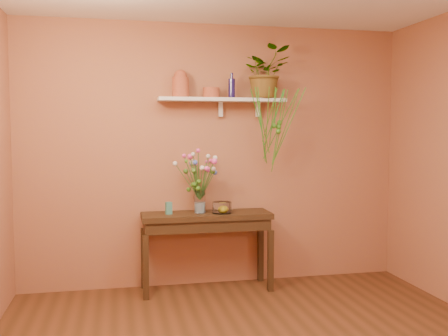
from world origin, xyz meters
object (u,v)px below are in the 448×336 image
at_px(glass_bowl, 222,208).
at_px(glass_vase, 200,203).
at_px(spider_plant, 266,73).
at_px(blue_bottle, 232,88).
at_px(sideboard, 206,224).
at_px(bouquet, 199,169).
at_px(terracotta_jug, 181,84).

bearing_deg(glass_bowl, glass_vase, 161.97).
bearing_deg(spider_plant, glass_vase, -175.59).
height_order(blue_bottle, glass_vase, blue_bottle).
bearing_deg(sideboard, bouquet, 160.45).
bearing_deg(blue_bottle, glass_bowl, -134.20).
xyz_separation_m(terracotta_jug, spider_plant, (0.87, -0.01, 0.13)).
distance_m(terracotta_jug, glass_bowl, 1.30).
bearing_deg(glass_bowl, spider_plant, 14.24).
relative_size(sideboard, glass_vase, 5.67).
relative_size(sideboard, spider_plant, 2.46).
height_order(sideboard, bouquet, bouquet).
distance_m(blue_bottle, glass_bowl, 1.22).
height_order(terracotta_jug, spider_plant, spider_plant).
relative_size(sideboard, glass_bowl, 6.82).
distance_m(glass_vase, glass_bowl, 0.23).
bearing_deg(spider_plant, terracotta_jug, 179.08).
xyz_separation_m(sideboard, spider_plant, (0.63, 0.07, 1.53)).
bearing_deg(bouquet, blue_bottle, 9.13).
xyz_separation_m(sideboard, terracotta_jug, (-0.24, 0.09, 1.40)).
height_order(spider_plant, glass_bowl, spider_plant).
bearing_deg(bouquet, glass_vase, -35.33).
bearing_deg(bouquet, sideboard, -19.55).
distance_m(glass_vase, bouquet, 0.34).
xyz_separation_m(terracotta_jug, glass_vase, (0.18, -0.07, -1.19)).
distance_m(spider_plant, bouquet, 1.20).
distance_m(terracotta_jug, glass_vase, 1.20).
relative_size(sideboard, blue_bottle, 5.11).
distance_m(terracotta_jug, blue_bottle, 0.52).
distance_m(blue_bottle, bouquet, 0.89).
bearing_deg(terracotta_jug, sideboard, -19.60).
bearing_deg(sideboard, glass_bowl, -18.71).
bearing_deg(spider_plant, glass_bowl, -165.76).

